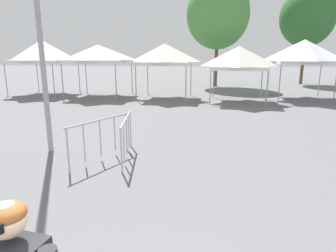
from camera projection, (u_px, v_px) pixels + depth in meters
canopy_tent_behind_right at (42, 52)px, 19.56m from camera, size 3.63×3.63×3.59m
canopy_tent_right_of_center at (98, 54)px, 18.60m from camera, size 3.58×3.58×3.26m
canopy_tent_left_of_center at (165, 54)px, 17.80m from camera, size 3.14×3.14×3.29m
canopy_tent_far_right at (239, 58)px, 16.44m from camera, size 3.24×3.24×3.10m
canopy_tent_behind_center at (304, 52)px, 17.53m from camera, size 3.46×3.46×3.52m
tree_behind_tents_center at (218, 14)px, 23.92m from camera, size 5.10×5.10×8.68m
tree_behind_tents_left at (307, 17)px, 26.03m from camera, size 4.73×4.73×8.52m
crowd_barrier_by_lift at (100, 132)px, 7.37m from camera, size 0.93×1.93×1.08m
crowd_barrier_mid_lot at (126, 130)px, 7.52m from camera, size 0.39×2.08×1.08m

